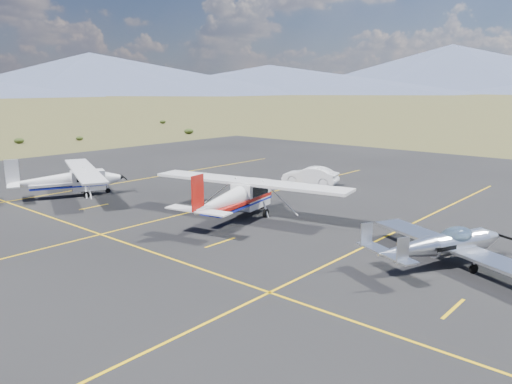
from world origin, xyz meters
TOP-DOWN VIEW (x-y plane):
  - ground at (0.00, 0.00)m, footprint 1600.00×1600.00m
  - apron at (0.00, 7.00)m, footprint 72.00×72.00m
  - aircraft_low_wing at (0.83, -1.67)m, footprint 6.70×8.63m
  - aircraft_cessna at (0.70, 9.78)m, footprint 7.65×12.22m
  - aircraft_plain at (-2.50, 22.38)m, footprint 7.81×10.46m
  - sedan at (11.55, 12.46)m, footprint 2.55×4.38m

SIDE VIEW (x-z plane):
  - ground at x=0.00m, z-range 0.00..0.00m
  - apron at x=0.00m, z-range -0.01..0.01m
  - sedan at x=11.55m, z-range 0.01..1.37m
  - aircraft_low_wing at x=0.83m, z-range -0.04..1.89m
  - aircraft_plain at x=-2.50m, z-range -0.15..2.58m
  - aircraft_cessna at x=0.70m, z-range -0.17..2.91m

